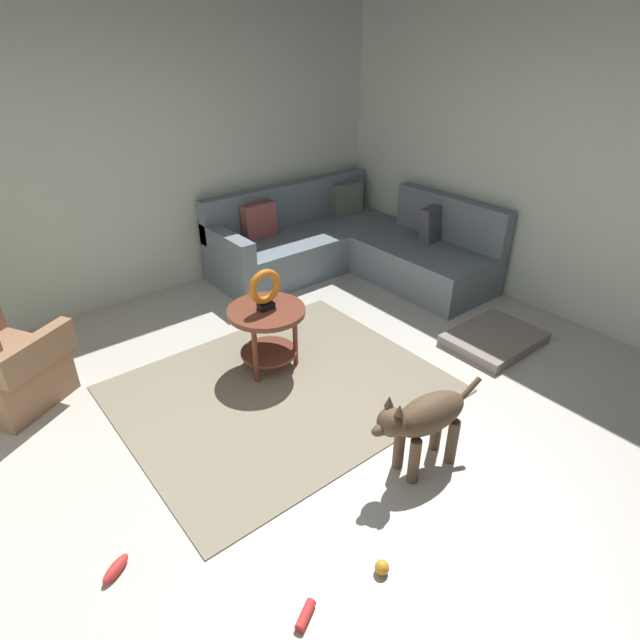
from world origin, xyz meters
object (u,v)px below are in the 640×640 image
(sectional_couch, at_px, (349,247))
(armchair, at_px, (1,368))
(dog, at_px, (424,419))
(dog_toy_rope, at_px, (306,615))
(side_table, at_px, (267,323))
(torus_sculpture, at_px, (265,289))
(dog_toy_bone, at_px, (116,569))
(dog_bed_mat, at_px, (494,339))
(dog_toy_ball, at_px, (382,567))

(sectional_couch, height_order, armchair, same)
(dog, xyz_separation_m, dog_toy_rope, (-1.14, -0.32, -0.35))
(side_table, xyz_separation_m, dog, (0.13, -1.49, -0.04))
(sectional_couch, distance_m, torus_sculpture, 2.06)
(dog_toy_bone, bearing_deg, armchair, 93.16)
(dog, height_order, dog_toy_bone, dog)
(side_table, height_order, dog_toy_bone, side_table)
(torus_sculpture, height_order, dog_bed_mat, torus_sculpture)
(armchair, xyz_separation_m, side_table, (1.73, -0.79, 0.09))
(dog, distance_m, dog_toy_bone, 1.85)
(torus_sculpture, relative_size, dog_toy_ball, 4.26)
(dog_toy_ball, height_order, dog_toy_rope, dog_toy_ball)
(torus_sculpture, relative_size, dog_toy_rope, 2.27)
(torus_sculpture, bearing_deg, dog_bed_mat, -28.09)
(side_table, bearing_deg, armchair, 155.50)
(armchair, height_order, dog_bed_mat, armchair)
(dog_bed_mat, height_order, dog_toy_rope, dog_bed_mat)
(sectional_couch, height_order, side_table, sectional_couch)
(sectional_couch, height_order, dog_toy_rope, sectional_couch)
(dog_bed_mat, height_order, dog_toy_ball, dog_bed_mat)
(dog_bed_mat, xyz_separation_m, dog_toy_ball, (-2.31, -0.95, -0.01))
(dog_bed_mat, xyz_separation_m, dog, (-1.61, -0.57, 0.33))
(dog_toy_rope, bearing_deg, torus_sculpture, 60.67)
(armchair, relative_size, dog_toy_rope, 6.92)
(sectional_couch, distance_m, armchair, 3.48)
(dog_bed_mat, bearing_deg, armchair, 153.68)
(armchair, height_order, side_table, armchair)
(sectional_couch, height_order, dog_toy_bone, sectional_couch)
(side_table, height_order, torus_sculpture, torus_sculpture)
(sectional_couch, relative_size, dog_toy_ball, 29.41)
(dog_toy_bone, bearing_deg, side_table, 32.20)
(armchair, bearing_deg, dog_bed_mat, 33.47)
(sectional_couch, distance_m, dog, 2.98)
(torus_sculpture, distance_m, dog_toy_ball, 2.07)
(side_table, xyz_separation_m, dog_toy_bone, (-1.63, -1.03, -0.39))
(dog_toy_ball, bearing_deg, torus_sculpture, 72.93)
(torus_sculpture, bearing_deg, dog_toy_ball, -107.07)
(side_table, relative_size, dog_toy_ball, 7.84)
(dog_toy_ball, bearing_deg, side_table, 72.93)
(dog_toy_rope, bearing_deg, side_table, 60.67)
(side_table, relative_size, torus_sculpture, 1.84)
(torus_sculpture, xyz_separation_m, dog_toy_ball, (-0.57, -1.87, -0.67))
(dog_toy_ball, height_order, dog_toy_bone, dog_toy_ball)
(dog_bed_mat, height_order, dog, dog)
(torus_sculpture, bearing_deg, armchair, 155.50)
(sectional_couch, bearing_deg, dog_toy_ball, -128.82)
(side_table, bearing_deg, dog_toy_ball, -107.07)
(dog_toy_bone, bearing_deg, torus_sculpture, 32.20)
(armchair, xyz_separation_m, dog_toy_ball, (1.15, -2.66, -0.28))
(dog_toy_bone, bearing_deg, dog_toy_rope, -52.34)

